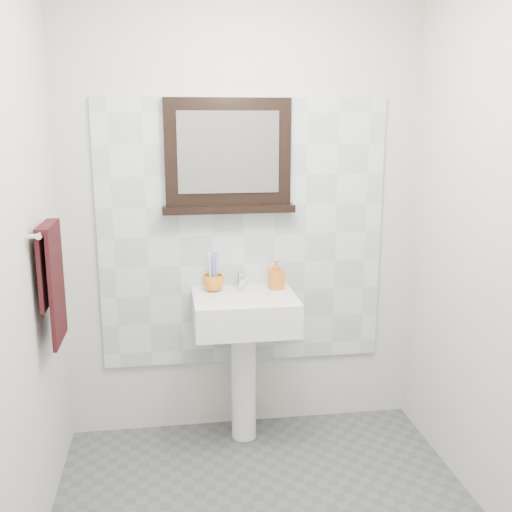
{
  "coord_description": "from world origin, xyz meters",
  "views": [
    {
      "loc": [
        -0.42,
        -2.19,
        1.79
      ],
      "look_at": [
        -0.01,
        0.55,
        1.15
      ],
      "focal_mm": 42.0,
      "sensor_mm": 36.0,
      "label": 1
    }
  ],
  "objects": [
    {
      "name": "soap_dispenser",
      "position": [
        0.17,
        0.97,
        0.94
      ],
      "size": [
        0.09,
        0.09,
        0.17
      ],
      "primitive_type": "imported",
      "rotation": [
        0.0,
        0.0,
        0.25
      ],
      "color": "#D94819",
      "rests_on": "pedestal_sink"
    },
    {
      "name": "towel_bar",
      "position": [
        -0.95,
        0.52,
        1.31
      ],
      "size": [
        0.07,
        0.4,
        0.03
      ],
      "color": "silver",
      "rests_on": "left_wall"
    },
    {
      "name": "splashback",
      "position": [
        0.0,
        1.09,
        1.15
      ],
      "size": [
        1.6,
        0.02,
        1.5
      ],
      "primitive_type": "cube",
      "color": "silver",
      "rests_on": "back_wall"
    },
    {
      "name": "pedestal_sink",
      "position": [
        -0.02,
        0.87,
        0.68
      ],
      "size": [
        0.55,
        0.44,
        0.96
      ],
      "color": "white",
      "rests_on": "ground"
    },
    {
      "name": "toothbrushes",
      "position": [
        -0.18,
        0.98,
        0.98
      ],
      "size": [
        0.05,
        0.04,
        0.21
      ],
      "color": "white",
      "rests_on": "toothbrush_cup"
    },
    {
      "name": "front_wall",
      "position": [
        0.0,
        -1.1,
        1.25
      ],
      "size": [
        2.0,
        0.01,
        2.5
      ],
      "primitive_type": "cube",
      "color": "beige",
      "rests_on": "ground"
    },
    {
      "name": "left_wall",
      "position": [
        -1.0,
        0.0,
        1.25
      ],
      "size": [
        0.01,
        2.2,
        2.5
      ],
      "primitive_type": "cube",
      "color": "beige",
      "rests_on": "ground"
    },
    {
      "name": "framed_mirror",
      "position": [
        -0.08,
        1.06,
        1.58
      ],
      "size": [
        0.72,
        0.11,
        0.61
      ],
      "color": "black",
      "rests_on": "back_wall"
    },
    {
      "name": "hand_towel",
      "position": [
        -0.94,
        0.52,
        1.1
      ],
      "size": [
        0.06,
        0.3,
        0.55
      ],
      "color": "black",
      "rests_on": "towel_bar"
    },
    {
      "name": "back_wall",
      "position": [
        0.0,
        1.1,
        1.25
      ],
      "size": [
        2.0,
        0.01,
        2.5
      ],
      "primitive_type": "cube",
      "color": "beige",
      "rests_on": "ground"
    },
    {
      "name": "toothbrush_cup",
      "position": [
        -0.18,
        0.98,
        0.91
      ],
      "size": [
        0.15,
        0.15,
        0.09
      ],
      "primitive_type": "imported",
      "rotation": [
        0.0,
        0.0,
        -0.4
      ],
      "color": "orange",
      "rests_on": "pedestal_sink"
    }
  ]
}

